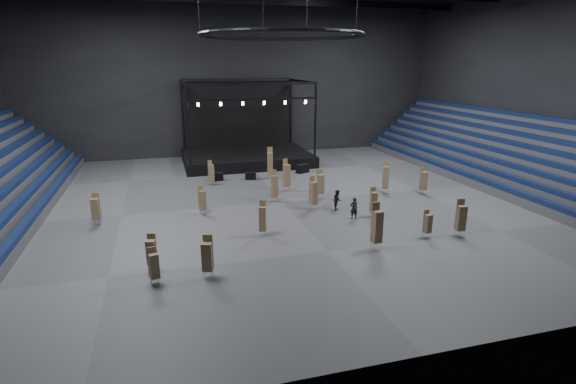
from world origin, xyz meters
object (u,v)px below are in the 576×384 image
object	(u,v)px
chair_stack_8	(386,177)
chair_stack_13	(154,265)
chair_stack_12	(424,180)
chair_stack_4	(313,193)
flight_case_left	(217,177)
chair_stack_7	(377,226)
chair_stack_10	(211,172)
man_center	(354,208)
chair_stack_5	(287,175)
chair_stack_2	(373,202)
crew_member	(337,200)
flight_case_mid	(251,176)
chair_stack_11	(270,163)
chair_stack_1	(263,218)
chair_stack_3	(202,200)
chair_stack_0	(461,217)
stage	(245,149)
chair_stack_6	(151,251)
chair_stack_9	(207,256)
flight_case_right	(302,168)
chair_stack_17	(274,186)
chair_stack_14	(320,183)
chair_stack_15	(96,208)

from	to	relation	value
chair_stack_8	chair_stack_13	xyz separation A→B (m)	(-19.44, -12.03, -0.38)
chair_stack_12	chair_stack_4	bearing A→B (deg)	173.86
flight_case_left	chair_stack_7	bearing A→B (deg)	-69.24
chair_stack_10	man_center	bearing A→B (deg)	-75.10
chair_stack_7	chair_stack_5	bearing A→B (deg)	90.52
chair_stack_2	crew_member	bearing A→B (deg)	133.67
man_center	chair_stack_8	bearing A→B (deg)	-132.83
flight_case_left	chair_stack_10	bearing A→B (deg)	-115.64
flight_case_mid	chair_stack_11	bearing A→B (deg)	-5.27
chair_stack_1	chair_stack_3	size ratio (longest dim) A/B	1.09
chair_stack_0	chair_stack_10	bearing A→B (deg)	138.12
chair_stack_5	stage	bearing A→B (deg)	72.29
chair_stack_4	stage	bearing A→B (deg)	76.14
stage	chair_stack_6	size ratio (longest dim) A/B	6.69
flight_case_mid	man_center	world-z (taller)	man_center
chair_stack_0	man_center	size ratio (longest dim) A/B	1.56
chair_stack_7	chair_stack_12	distance (m)	13.51
chair_stack_8	crew_member	size ratio (longest dim) A/B	1.82
chair_stack_9	chair_stack_12	bearing A→B (deg)	48.50
chair_stack_6	chair_stack_12	distance (m)	24.29
stage	chair_stack_5	bearing A→B (deg)	-84.72
stage	chair_stack_11	distance (m)	8.50
flight_case_right	stage	bearing A→B (deg)	123.65
chair_stack_1	chair_stack_4	xyz separation A→B (m)	(5.03, 4.37, 0.12)
chair_stack_6	man_center	distance (m)	14.94
stage	chair_stack_6	xyz separation A→B (m)	(-10.19, -26.46, -0.33)
chair_stack_7	chair_stack_12	xyz separation A→B (m)	(9.36, 9.74, -0.27)
chair_stack_4	chair_stack_6	bearing A→B (deg)	-166.76
chair_stack_17	chair_stack_11	bearing A→B (deg)	72.03
chair_stack_2	chair_stack_11	xyz separation A→B (m)	(-4.58, 13.29, 0.39)
stage	flight_case_mid	size ratio (longest dim) A/B	13.32
chair_stack_5	chair_stack_10	world-z (taller)	chair_stack_5
chair_stack_11	chair_stack_14	xyz separation A→B (m)	(2.46, -7.67, -0.29)
flight_case_mid	flight_case_right	bearing A→B (deg)	12.22
chair_stack_11	chair_stack_14	world-z (taller)	chair_stack_11
chair_stack_17	chair_stack_10	bearing A→B (deg)	115.83
chair_stack_0	chair_stack_12	size ratio (longest dim) A/B	1.06
chair_stack_0	chair_stack_7	size ratio (longest dim) A/B	0.86
chair_stack_1	chair_stack_13	distance (m)	8.55
crew_member	chair_stack_5	bearing A→B (deg)	42.68
man_center	chair_stack_9	bearing A→B (deg)	31.86
chair_stack_3	chair_stack_5	bearing A→B (deg)	5.57
chair_stack_6	chair_stack_15	world-z (taller)	chair_stack_15
chair_stack_0	chair_stack_15	distance (m)	24.89
chair_stack_3	chair_stack_8	bearing A→B (deg)	-18.74
chair_stack_10	crew_member	world-z (taller)	chair_stack_10
chair_stack_14	man_center	xyz separation A→B (m)	(0.62, -5.55, -0.48)
flight_case_right	crew_member	size ratio (longest dim) A/B	0.85
flight_case_mid	chair_stack_10	size ratio (longest dim) A/B	0.45
chair_stack_1	chair_stack_8	size ratio (longest dim) A/B	0.84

